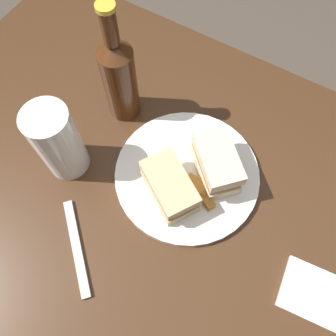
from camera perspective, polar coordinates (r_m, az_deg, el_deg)
The scene contains 14 objects.
ground_plane at distance 1.40m, azimuth -1.57°, elevation -13.57°, with size 6.00×6.00×0.00m, color #4C4238.
dining_table at distance 1.03m, azimuth -2.10°, elevation -9.45°, with size 1.10×0.77×0.76m, color #422816.
plate at distance 0.67m, azimuth 3.21°, elevation -1.09°, with size 0.28×0.28×0.01m, color white.
sandwich_half_left at distance 0.62m, azimuth 0.28°, elevation -3.15°, with size 0.13×0.12×0.06m.
sandwich_half_right at distance 0.63m, azimuth 8.15°, elevation 0.84°, with size 0.13×0.13×0.07m.
potato_wedge_front at distance 0.63m, azimuth 3.89°, elevation -4.66°, with size 0.04×0.02×0.02m, color #AD702D.
potato_wedge_middle at distance 0.64m, azimuth 4.41°, elevation -2.99°, with size 0.04×0.02×0.02m, color #B77F33.
potato_wedge_back at distance 0.64m, azimuth 5.34°, elevation -3.34°, with size 0.04×0.02×0.02m, color #AD702D.
potato_wedge_left_edge at distance 0.63m, azimuth 6.49°, elevation -5.40°, with size 0.04×0.02×0.02m, color #B77F33.
potato_wedge_right_edge at distance 0.64m, azimuth 5.28°, elevation -2.82°, with size 0.05×0.02×0.01m, color gold.
pint_glass at distance 0.65m, azimuth -17.78°, elevation 3.70°, with size 0.08×0.08×0.16m.
cider_bottle at distance 0.67m, azimuth -8.24°, elevation 14.96°, with size 0.07×0.07×0.27m.
napkin at distance 0.66m, azimuth 23.44°, elevation -18.88°, with size 0.11×0.09×0.01m, color white.
fork at distance 0.65m, azimuth -15.14°, elevation -12.77°, with size 0.18×0.02×0.01m, color silver.
Camera 1 is at (-0.17, 0.22, 1.38)m, focal length 36.14 mm.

